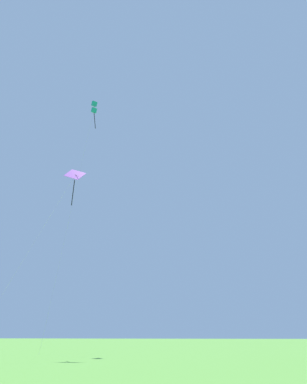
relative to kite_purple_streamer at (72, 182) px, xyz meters
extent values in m
cube|color=purple|center=(0.10, 0.25, 0.89)|extent=(2.14, 1.10, 1.55)
cylinder|color=#3F382D|center=(0.10, 0.25, 0.89)|extent=(1.03, 0.80, 0.81)
cylinder|color=black|center=(0.00, 0.30, -0.90)|extent=(0.30, 0.21, 2.47)
cylinder|color=silver|center=(-1.31, -4.78, -7.29)|extent=(2.84, 10.07, 16.10)
cube|color=teal|center=(-1.83, 10.35, 14.51)|extent=(0.81, 0.81, 0.69)
cube|color=teal|center=(-1.83, 10.35, 13.58)|extent=(0.81, 0.81, 0.69)
cylinder|color=#3F382D|center=(-1.83, 10.35, 14.05)|extent=(0.04, 0.04, 1.33)
cylinder|color=black|center=(-1.69, 10.39, 12.23)|extent=(0.37, 0.16, 2.44)
cylinder|color=silver|center=(-2.89, 7.36, -0.71)|extent=(2.12, 6.00, 29.25)
camera|label=1|loc=(14.07, -35.53, -13.54)|focal=39.76mm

